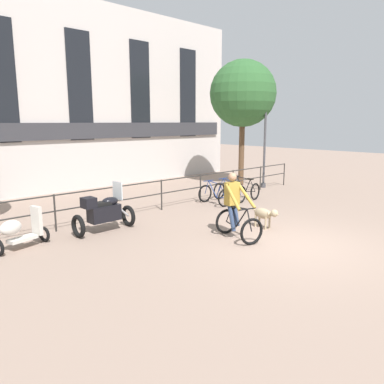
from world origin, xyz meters
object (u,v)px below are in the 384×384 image
(parked_scooter, at_px, (20,230))
(street_lamp, at_px, (265,139))
(parked_bicycle_near_lamp, at_px, (215,195))
(parked_bicycle_mid_right, at_px, (244,189))
(parked_motorcycle, at_px, (104,212))
(cyclist_with_bike, at_px, (236,209))
(parked_bicycle_mid_left, at_px, (230,192))
(dog, at_px, (265,214))

(parked_scooter, bearing_deg, street_lamp, -98.58)
(parked_bicycle_near_lamp, height_order, parked_bicycle_mid_right, same)
(parked_motorcycle, distance_m, parked_bicycle_near_lamp, 4.77)
(street_lamp, bearing_deg, cyclist_with_bike, -149.27)
(parked_motorcycle, distance_m, street_lamp, 9.26)
(parked_bicycle_mid_right, distance_m, street_lamp, 3.33)
(parked_bicycle_near_lamp, height_order, parked_bicycle_mid_left, same)
(parked_bicycle_mid_right, xyz_separation_m, street_lamp, (2.61, 0.94, 1.85))
(dog, xyz_separation_m, parked_bicycle_mid_left, (2.08, 3.12, -0.06))
(dog, relative_size, parked_scooter, 0.76)
(parked_bicycle_near_lamp, distance_m, street_lamp, 4.75)
(dog, distance_m, parked_bicycle_near_lamp, 3.36)
(cyclist_with_bike, height_order, street_lamp, street_lamp)
(parked_motorcycle, relative_size, parked_bicycle_mid_right, 1.44)
(parked_scooter, height_order, street_lamp, street_lamp)
(parked_bicycle_mid_right, bearing_deg, cyclist_with_bike, 29.05)
(parked_bicycle_mid_right, relative_size, street_lamp, 0.30)
(cyclist_with_bike, bearing_deg, parked_scooter, 160.89)
(parked_scooter, relative_size, street_lamp, 0.34)
(parked_bicycle_mid_right, distance_m, parked_scooter, 8.62)
(parked_bicycle_mid_right, bearing_deg, street_lamp, -167.71)
(parked_bicycle_mid_left, bearing_deg, dog, 54.82)
(parked_motorcycle, height_order, parked_scooter, parked_motorcycle)
(parked_bicycle_mid_left, bearing_deg, cyclist_with_bike, 41.27)
(street_lamp, bearing_deg, parked_bicycle_near_lamp, -167.65)
(parked_bicycle_mid_left, relative_size, parked_bicycle_mid_right, 0.95)
(cyclist_with_bike, height_order, parked_bicycle_near_lamp, cyclist_with_bike)
(dog, height_order, parked_motorcycle, parked_motorcycle)
(cyclist_with_bike, bearing_deg, dog, 13.88)
(dog, relative_size, parked_bicycle_mid_left, 0.91)
(parked_motorcycle, relative_size, street_lamp, 0.44)
(parked_bicycle_near_lamp, bearing_deg, parked_bicycle_mid_right, -176.63)
(cyclist_with_bike, height_order, parked_bicycle_mid_left, cyclist_with_bike)
(parked_bicycle_mid_right, bearing_deg, parked_scooter, -6.22)
(parked_motorcycle, xyz_separation_m, street_lamp, (9.03, 1.23, 1.64))
(dog, distance_m, parked_scooter, 6.41)
(cyclist_with_bike, distance_m, street_lamp, 8.05)
(parked_bicycle_mid_left, bearing_deg, parked_scooter, -0.10)
(parked_bicycle_mid_right, bearing_deg, dog, 39.46)
(dog, relative_size, street_lamp, 0.26)
(parked_bicycle_mid_left, bearing_deg, parked_motorcycle, 1.51)
(cyclist_with_bike, relative_size, parked_bicycle_mid_left, 1.51)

